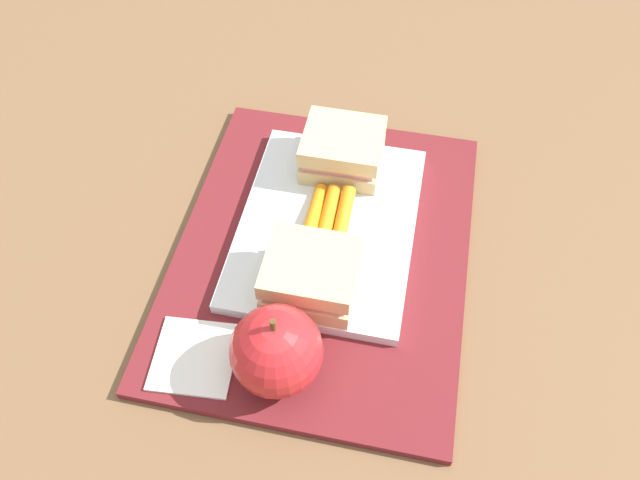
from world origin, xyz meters
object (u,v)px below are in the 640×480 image
Objects in this scene: apple at (276,351)px; sandwich_half_right at (311,275)px; carrot_sticks_bundle at (328,218)px; sandwich_half_left at (343,150)px; food_tray at (328,226)px; paper_napkin at (195,357)px.

sandwich_half_right is at bearing 171.98° from apple.
sandwich_half_left is at bearing -179.81° from carrot_sticks_bundle.
food_tray is 2.88× the size of sandwich_half_right.
sandwich_half_right is at bearing 0.00° from food_tray.
sandwich_half_right is at bearing -0.19° from carrot_sticks_bundle.
apple is at bearing -4.07° from food_tray.
sandwich_half_left is 1.02× the size of carrot_sticks_bundle.
food_tray is at bearing 151.92° from paper_napkin.
carrot_sticks_bundle is (-0.08, 0.00, -0.01)m from sandwich_half_right.
carrot_sticks_bundle is (0.08, 0.00, -0.01)m from sandwich_half_left.
apple is (0.24, -0.01, 0.00)m from sandwich_half_left.
apple is at bearing 91.88° from paper_napkin.
carrot_sticks_bundle is 0.16m from apple.
paper_napkin is (0.00, -0.07, -0.04)m from apple.
paper_napkin is at bearing -88.12° from apple.
sandwich_half_right is 0.08m from apple.
sandwich_half_left is 0.25m from paper_napkin.
food_tray is 0.01m from carrot_sticks_bundle.
carrot_sticks_bundle reaches higher than paper_napkin.
sandwich_half_left is at bearing 160.27° from paper_napkin.
apple is at bearing -2.73° from sandwich_half_left.
sandwich_half_left is 0.16m from sandwich_half_right.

